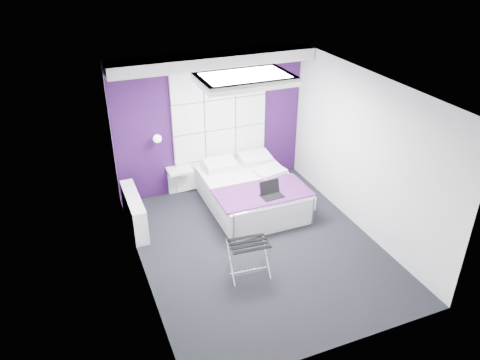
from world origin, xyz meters
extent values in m
plane|color=black|center=(0.00, 0.00, 0.00)|extent=(4.40, 4.40, 0.00)
plane|color=white|center=(0.00, 0.00, 2.60)|extent=(4.40, 4.40, 0.00)
plane|color=white|center=(0.00, 2.20, 1.30)|extent=(3.60, 0.00, 3.60)
plane|color=white|center=(-1.80, 0.00, 1.30)|extent=(0.00, 4.40, 4.40)
plane|color=white|center=(1.80, 0.00, 1.30)|extent=(0.00, 4.40, 4.40)
cube|color=#310F42|center=(0.00, 2.19, 1.30)|extent=(3.58, 0.02, 2.58)
cube|color=white|center=(0.00, 1.95, 2.50)|extent=(3.58, 0.50, 0.20)
sphere|color=white|center=(-1.05, 2.06, 1.22)|extent=(0.15, 0.15, 0.15)
cube|color=white|center=(-1.69, 1.30, 0.30)|extent=(0.22, 1.20, 0.60)
cube|color=white|center=(0.38, 1.17, 0.14)|extent=(1.49, 1.86, 0.28)
cube|color=silver|center=(0.38, 1.17, 0.39)|extent=(1.53, 1.90, 0.23)
cube|color=#3E1550|center=(0.38, 0.71, 0.53)|extent=(1.59, 0.84, 0.03)
cube|color=white|center=(-0.70, 2.02, 0.53)|extent=(0.44, 0.34, 0.05)
cube|color=black|center=(-0.41, -0.55, 0.54)|extent=(0.56, 0.41, 0.01)
cube|color=black|center=(0.46, 0.51, 0.55)|extent=(0.36, 0.25, 0.02)
cube|color=black|center=(0.46, 0.64, 0.68)|extent=(0.36, 0.01, 0.24)
camera|label=1|loc=(-2.53, -5.46, 4.46)|focal=35.00mm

